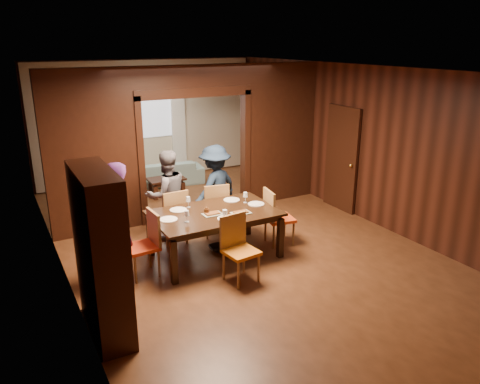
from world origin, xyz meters
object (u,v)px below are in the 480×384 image
coffee_table (166,187)px  sofa (162,173)px  chair_left (142,245)px  person_grey (167,195)px  chair_near (241,250)px  chair_right (280,217)px  hutch (101,254)px  dining_table (215,234)px  person_navy (215,188)px  chair_far_l (172,216)px  person_purple (115,223)px  chair_far_r (214,208)px

coffee_table → sofa: bearing=76.1°
coffee_table → chair_left: bearing=-115.4°
person_grey → chair_near: (0.37, -1.98, -0.30)m
chair_right → hutch: hutch is taller
chair_right → dining_table: bearing=95.8°
hutch → dining_table: bearing=30.6°
dining_table → hutch: bearing=-149.4°
person_grey → chair_left: bearing=51.0°
sofa → hutch: hutch is taller
person_grey → chair_left: size_ratio=1.62×
person_navy → chair_far_l: bearing=-9.1°
chair_left → chair_far_l: 1.22m
dining_table → chair_left: chair_left is taller
person_purple → chair_right: person_purple is taller
chair_left → chair_far_l: size_ratio=1.00×
person_navy → chair_right: 1.35m
person_purple → person_grey: size_ratio=1.12×
coffee_table → hutch: 5.16m
chair_far_r → hutch: (-2.39, -2.02, 0.52)m
coffee_table → chair_far_r: (-0.00, -2.48, 0.28)m
sofa → chair_far_r: size_ratio=1.98×
person_grey → chair_left: (-0.82, -1.14, -0.30)m
person_grey → chair_far_r: size_ratio=1.62×
chair_right → chair_far_l: size_ratio=1.00×
sofa → chair_left: bearing=74.2°
sofa → chair_far_r: 3.35m
sofa → chair_right: bearing=105.2°
chair_near → person_purple: bearing=142.8°
coffee_table → person_purple: bearing=-120.2°
person_navy → chair_near: person_navy is taller
chair_far_l → hutch: (-1.61, -2.02, 0.52)m
chair_right → person_purple: bearing=98.3°
person_purple → dining_table: person_purple is taller
chair_right → chair_far_l: 1.82m
person_grey → coffee_table: (0.78, 2.24, -0.59)m
hutch → chair_near: bearing=8.1°
person_purple → person_navy: 2.36m
coffee_table → chair_far_l: size_ratio=0.82×
dining_table → chair_right: 1.19m
coffee_table → dining_table: bearing=-96.7°
person_grey → chair_right: bearing=140.6°
person_grey → coffee_table: person_grey is taller
coffee_table → person_navy: bearing=-86.3°
coffee_table → chair_near: 4.24m
chair_left → person_purple: bearing=-101.3°
chair_right → chair_near: (-1.20, -0.83, 0.00)m
chair_left → sofa: bearing=153.4°
chair_right → sofa: bearing=17.2°
chair_far_l → chair_right: bearing=148.1°
person_purple → chair_near: (1.53, -0.88, -0.39)m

